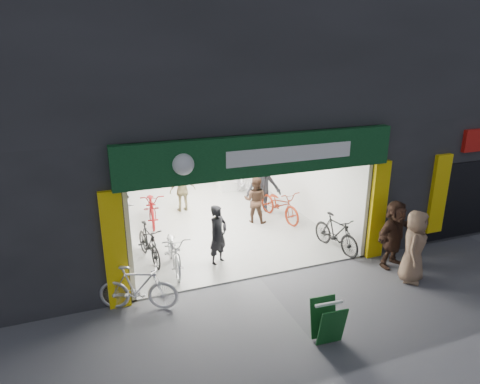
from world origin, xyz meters
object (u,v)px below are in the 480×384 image
bike_right_front (336,233)px  sandwich_board (328,321)px  pedestrian_near (414,246)px  parked_bike (138,288)px  bike_left_front (174,250)px

bike_right_front → sandwich_board: size_ratio=2.08×
bike_right_front → pedestrian_near: pedestrian_near is taller
bike_right_front → parked_bike: (-5.38, -0.90, -0.00)m
sandwich_board → parked_bike: bearing=147.2°
bike_left_front → parked_bike: size_ratio=1.14×
bike_right_front → sandwich_board: (-2.25, -3.21, -0.06)m
parked_bike → sandwich_board: size_ratio=2.08×
parked_bike → pedestrian_near: 6.29m
bike_right_front → sandwich_board: bearing=-134.8°
bike_left_front → pedestrian_near: pedestrian_near is taller
bike_right_front → parked_bike: 5.46m
bike_left_front → sandwich_board: bike_left_front is taller
bike_left_front → bike_right_front: (4.30, -0.57, 0.00)m
pedestrian_near → parked_bike: bearing=128.5°
sandwich_board → bike_right_front: bearing=58.7°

